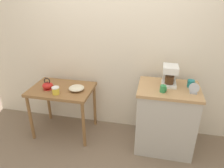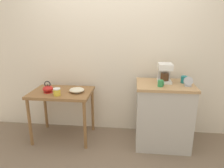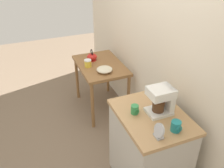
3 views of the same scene
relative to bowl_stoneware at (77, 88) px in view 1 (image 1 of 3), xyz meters
name	(u,v)px [view 1 (image 1 of 3)]	position (x,y,z in m)	size (l,w,h in m)	color
ground_plane	(110,137)	(0.47, 0.03, -0.77)	(8.00, 8.00, 0.00)	#7A6651
back_wall	(124,37)	(0.57, 0.44, 0.63)	(4.40, 0.10, 2.80)	beige
wooden_table	(62,94)	(-0.24, 0.03, -0.13)	(0.87, 0.60, 0.74)	olive
kitchen_counter	(165,118)	(1.22, 0.01, -0.32)	(0.76, 0.58, 0.90)	#BCB7AD
bowl_stoneware	(77,88)	(0.00, 0.00, 0.00)	(0.21, 0.21, 0.07)	beige
teakettle	(48,86)	(-0.40, -0.04, 0.02)	(0.18, 0.14, 0.17)	red
canister_enamel	(56,91)	(-0.23, -0.16, 0.02)	(0.10, 0.10, 0.10)	gold
coffee_maker	(170,74)	(1.21, 0.10, 0.27)	(0.18, 0.22, 0.26)	white
mug_dark_teal	(191,84)	(1.47, 0.08, 0.18)	(0.09, 0.08, 0.09)	teal
mug_tall_green	(163,89)	(1.14, -0.13, 0.17)	(0.08, 0.07, 0.08)	#338C4C
table_clock	(194,89)	(1.48, -0.09, 0.19)	(0.12, 0.06, 0.13)	#B2B5BA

